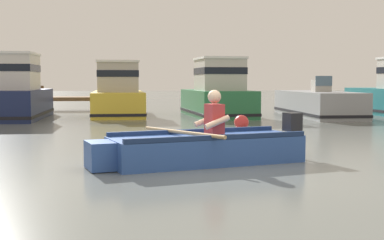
{
  "coord_description": "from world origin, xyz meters",
  "views": [
    {
      "loc": [
        -1.2,
        -7.64,
        1.35
      ],
      "look_at": [
        -0.0,
        2.68,
        0.55
      ],
      "focal_mm": 48.62,
      "sensor_mm": 36.0,
      "label": 1
    }
  ],
  "objects_px": {
    "moored_boat_navy": "(19,95)",
    "moored_boat_green": "(218,95)",
    "moored_boat_yellow": "(118,95)",
    "rowboat_with_person": "(202,148)",
    "mooring_buoy": "(241,122)",
    "moored_boat_grey": "(317,104)"
  },
  "relations": [
    {
      "from": "moored_boat_grey",
      "to": "mooring_buoy",
      "type": "relative_size",
      "value": 14.22
    },
    {
      "from": "rowboat_with_person",
      "to": "moored_boat_grey",
      "type": "bearing_deg",
      "value": 61.22
    },
    {
      "from": "moored_boat_navy",
      "to": "mooring_buoy",
      "type": "relative_size",
      "value": 12.58
    },
    {
      "from": "moored_boat_grey",
      "to": "moored_boat_yellow",
      "type": "bearing_deg",
      "value": 170.56
    },
    {
      "from": "moored_boat_navy",
      "to": "moored_boat_yellow",
      "type": "relative_size",
      "value": 0.96
    },
    {
      "from": "rowboat_with_person",
      "to": "moored_boat_navy",
      "type": "height_order",
      "value": "moored_boat_navy"
    },
    {
      "from": "moored_boat_navy",
      "to": "moored_boat_green",
      "type": "distance_m",
      "value": 7.15
    },
    {
      "from": "rowboat_with_person",
      "to": "moored_boat_yellow",
      "type": "distance_m",
      "value": 11.97
    },
    {
      "from": "moored_boat_navy",
      "to": "rowboat_with_person",
      "type": "bearing_deg",
      "value": -64.25
    },
    {
      "from": "rowboat_with_person",
      "to": "moored_boat_navy",
      "type": "xyz_separation_m",
      "value": [
        -5.06,
        10.49,
        0.6
      ]
    },
    {
      "from": "moored_boat_green",
      "to": "moored_boat_yellow",
      "type": "bearing_deg",
      "value": 165.98
    },
    {
      "from": "moored_boat_grey",
      "to": "rowboat_with_person",
      "type": "bearing_deg",
      "value": -118.78
    },
    {
      "from": "moored_boat_yellow",
      "to": "moored_boat_grey",
      "type": "relative_size",
      "value": 0.92
    },
    {
      "from": "moored_boat_green",
      "to": "mooring_buoy",
      "type": "bearing_deg",
      "value": -92.41
    },
    {
      "from": "moored_boat_yellow",
      "to": "moored_boat_green",
      "type": "bearing_deg",
      "value": -14.02
    },
    {
      "from": "moored_boat_yellow",
      "to": "moored_boat_green",
      "type": "height_order",
      "value": "moored_boat_green"
    },
    {
      "from": "moored_boat_yellow",
      "to": "moored_boat_grey",
      "type": "xyz_separation_m",
      "value": [
        7.47,
        -1.24,
        -0.32
      ]
    },
    {
      "from": "moored_boat_green",
      "to": "moored_boat_grey",
      "type": "relative_size",
      "value": 0.84
    },
    {
      "from": "moored_boat_yellow",
      "to": "mooring_buoy",
      "type": "xyz_separation_m",
      "value": [
        3.5,
        -6.26,
        -0.57
      ]
    },
    {
      "from": "rowboat_with_person",
      "to": "mooring_buoy",
      "type": "height_order",
      "value": "rowboat_with_person"
    },
    {
      "from": "moored_boat_navy",
      "to": "mooring_buoy",
      "type": "xyz_separation_m",
      "value": [
        6.91,
        -4.91,
        -0.65
      ]
    },
    {
      "from": "moored_boat_navy",
      "to": "mooring_buoy",
      "type": "height_order",
      "value": "moored_boat_navy"
    }
  ]
}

